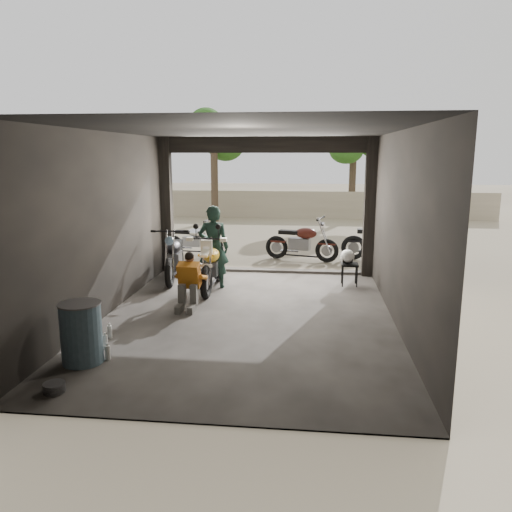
% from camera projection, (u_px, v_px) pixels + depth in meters
% --- Properties ---
extents(ground, '(80.00, 80.00, 0.00)m').
position_uv_depth(ground, '(248.00, 319.00, 8.69)').
color(ground, '#7A6D56').
rests_on(ground, ground).
extents(garage, '(7.00, 7.13, 3.20)m').
position_uv_depth(garage, '(251.00, 241.00, 8.96)').
color(garage, '#2D2B28').
rests_on(garage, ground).
extents(boundary_wall, '(18.00, 0.30, 1.20)m').
position_uv_depth(boundary_wall, '(288.00, 204.00, 22.19)').
color(boundary_wall, gray).
rests_on(boundary_wall, ground).
extents(tree_left, '(2.20, 2.20, 5.60)m').
position_uv_depth(tree_left, '(214.00, 125.00, 20.38)').
color(tree_left, '#382B1E').
rests_on(tree_left, ground).
extents(tree_right, '(2.20, 2.20, 5.00)m').
position_uv_depth(tree_right, '(354.00, 136.00, 21.29)').
color(tree_right, '#382B1E').
rests_on(tree_right, ground).
extents(main_bike, '(0.75, 1.83, 1.22)m').
position_uv_depth(main_bike, '(213.00, 261.00, 10.44)').
color(main_bike, white).
rests_on(main_bike, ground).
extents(left_bike, '(0.95, 1.88, 1.22)m').
position_uv_depth(left_bike, '(174.00, 253.00, 11.27)').
color(left_bike, black).
rests_on(left_bike, ground).
extents(outside_bike_a, '(1.60, 0.83, 1.04)m').
position_uv_depth(outside_bike_a, '(193.00, 237.00, 14.01)').
color(outside_bike_a, black).
rests_on(outside_bike_a, ground).
extents(outside_bike_b, '(1.88, 1.15, 1.19)m').
position_uv_depth(outside_bike_b, '(301.00, 239.00, 13.30)').
color(outside_bike_b, '#481811').
rests_on(outside_bike_b, ground).
extents(outside_bike_c, '(1.89, 0.85, 1.26)m').
position_uv_depth(outside_bike_c, '(382.00, 238.00, 13.28)').
color(outside_bike_c, black).
rests_on(outside_bike_c, ground).
extents(rider, '(0.66, 0.44, 1.77)m').
position_uv_depth(rider, '(214.00, 247.00, 10.51)').
color(rider, black).
rests_on(rider, ground).
extents(mechanic, '(0.53, 0.71, 1.02)m').
position_uv_depth(mechanic, '(188.00, 283.00, 9.08)').
color(mechanic, '#C16F19').
rests_on(mechanic, ground).
extents(stool, '(0.36, 0.36, 0.50)m').
position_uv_depth(stool, '(350.00, 267.00, 10.75)').
color(stool, black).
rests_on(stool, ground).
extents(helmet, '(0.38, 0.39, 0.30)m').
position_uv_depth(helmet, '(347.00, 256.00, 10.75)').
color(helmet, white).
rests_on(helmet, stool).
extents(oil_drum, '(0.72, 0.72, 0.85)m').
position_uv_depth(oil_drum, '(81.00, 334.00, 6.75)').
color(oil_drum, '#466576').
rests_on(oil_drum, ground).
extents(sign_post, '(0.80, 0.08, 2.41)m').
position_uv_depth(sign_post, '(433.00, 209.00, 10.98)').
color(sign_post, black).
rests_on(sign_post, ground).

